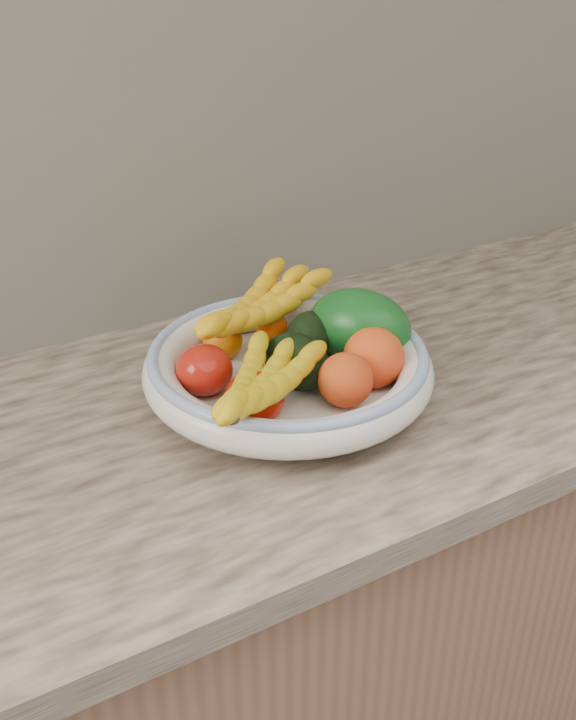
% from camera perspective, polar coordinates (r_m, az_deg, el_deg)
% --- Properties ---
extents(kitchen_counter, '(2.44, 0.66, 1.40)m').
position_cam_1_polar(kitchen_counter, '(1.39, -0.55, -17.72)').
color(kitchen_counter, brown).
rests_on(kitchen_counter, ground).
extents(fruit_bowl, '(0.39, 0.39, 0.08)m').
position_cam_1_polar(fruit_bowl, '(1.08, 0.00, -0.53)').
color(fruit_bowl, silver).
rests_on(fruit_bowl, kitchen_counter).
extents(clementine_back_left, '(0.06, 0.06, 0.05)m').
position_cam_1_polar(clementine_back_left, '(1.14, -4.67, 1.36)').
color(clementine_back_left, orange).
rests_on(clementine_back_left, fruit_bowl).
extents(clementine_back_right, '(0.05, 0.05, 0.04)m').
position_cam_1_polar(clementine_back_right, '(1.18, -1.18, 2.43)').
color(clementine_back_right, '#FF5705').
rests_on(clementine_back_right, fruit_bowl).
extents(tomato_left, '(0.09, 0.09, 0.07)m').
position_cam_1_polar(tomato_left, '(1.05, -5.96, -0.70)').
color(tomato_left, '#AF180C').
rests_on(tomato_left, fruit_bowl).
extents(tomato_near_left, '(0.09, 0.09, 0.07)m').
position_cam_1_polar(tomato_near_left, '(0.98, -2.39, -2.75)').
color(tomato_near_left, '#A71203').
rests_on(tomato_near_left, fruit_bowl).
extents(avocado_center, '(0.09, 0.12, 0.07)m').
position_cam_1_polar(avocado_center, '(1.06, 0.63, -0.12)').
color(avocado_center, black).
rests_on(avocado_center, fruit_bowl).
extents(avocado_right, '(0.11, 0.11, 0.07)m').
position_cam_1_polar(avocado_right, '(1.13, 1.54, 1.74)').
color(avocado_right, black).
rests_on(avocado_right, fruit_bowl).
extents(green_mango, '(0.19, 0.19, 0.13)m').
position_cam_1_polar(green_mango, '(1.13, 5.10, 2.39)').
color(green_mango, '#0D4A15').
rests_on(green_mango, fruit_bowl).
extents(peach_front, '(0.09, 0.09, 0.07)m').
position_cam_1_polar(peach_front, '(1.02, 4.11, -1.42)').
color(peach_front, orange).
rests_on(peach_front, fruit_bowl).
extents(peach_right, '(0.10, 0.10, 0.08)m').
position_cam_1_polar(peach_right, '(1.07, 6.10, 0.16)').
color(peach_right, orange).
rests_on(peach_right, fruit_bowl).
extents(banana_bunch_back, '(0.30, 0.22, 0.08)m').
position_cam_1_polar(banana_bunch_back, '(1.14, -2.19, 3.41)').
color(banana_bunch_back, yellow).
rests_on(banana_bunch_back, fruit_bowl).
extents(banana_bunch_front, '(0.26, 0.24, 0.07)m').
position_cam_1_polar(banana_bunch_front, '(0.96, -1.98, -2.10)').
color(banana_bunch_front, yellow).
rests_on(banana_bunch_front, fruit_bowl).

